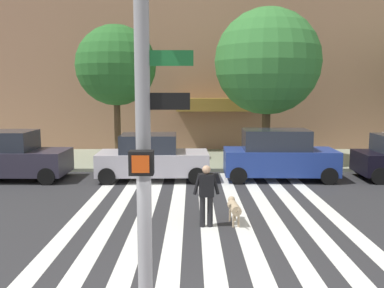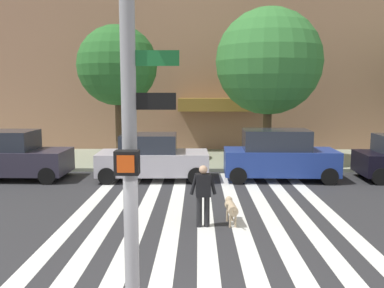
# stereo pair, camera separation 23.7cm
# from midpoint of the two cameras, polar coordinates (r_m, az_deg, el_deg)

# --- Properties ---
(ground_plane) EXTENTS (160.00, 160.00, 0.00)m
(ground_plane) POSITION_cam_midpoint_polar(r_m,az_deg,el_deg) (12.11, 0.67, -9.73)
(ground_plane) COLOR #2B2B2D
(sidewalk_far) EXTENTS (80.00, 6.00, 0.15)m
(sidewalk_far) POSITION_cam_midpoint_polar(r_m,az_deg,el_deg) (21.14, 0.74, -2.06)
(sidewalk_far) COLOR gray
(sidewalk_far) RESTS_ON ground_plane
(crosswalk_stripes) EXTENTS (7.65, 11.96, 0.01)m
(crosswalk_stripes) POSITION_cam_midpoint_polar(r_m,az_deg,el_deg) (12.12, 2.39, -9.71)
(crosswalk_stripes) COLOR silver
(crosswalk_stripes) RESTS_ON ground_plane
(traffic_light_pole) EXTENTS (0.74, 0.46, 5.80)m
(traffic_light_pole) POSITION_cam_midpoint_polar(r_m,az_deg,el_deg) (4.92, -7.33, 6.65)
(traffic_light_pole) COLOR gray
(traffic_light_pole) RESTS_ON sidewalk_near
(parked_car_near_curb) EXTENTS (4.54, 2.08, 1.96)m
(parked_car_near_curb) POSITION_cam_midpoint_polar(r_m,az_deg,el_deg) (18.12, -23.33, -1.57)
(parked_car_near_curb) COLOR #2C2937
(parked_car_near_curb) RESTS_ON ground_plane
(parked_car_behind_first) EXTENTS (4.41, 2.10, 1.83)m
(parked_car_behind_first) POSITION_cam_midpoint_polar(r_m,az_deg,el_deg) (16.63, -5.07, -1.92)
(parked_car_behind_first) COLOR #B2ADB9
(parked_car_behind_first) RESTS_ON ground_plane
(parked_car_third_in_line) EXTENTS (4.43, 1.99, 2.01)m
(parked_car_third_in_line) POSITION_cam_midpoint_polar(r_m,az_deg,el_deg) (16.86, 12.21, -1.59)
(parked_car_third_in_line) COLOR navy
(parked_car_third_in_line) RESTS_ON ground_plane
(street_tree_nearest) EXTENTS (3.75, 3.75, 6.43)m
(street_tree_nearest) POSITION_cam_midpoint_polar(r_m,az_deg,el_deg) (20.11, -9.86, 10.53)
(street_tree_nearest) COLOR #4C3823
(street_tree_nearest) RESTS_ON sidewalk_far
(street_tree_middle) EXTENTS (4.93, 4.93, 7.19)m
(street_tree_middle) POSITION_cam_midpoint_polar(r_m,az_deg,el_deg) (19.99, 10.82, 11.02)
(street_tree_middle) COLOR #4C3823
(street_tree_middle) RESTS_ON sidewalk_far
(pedestrian_dog_walker) EXTENTS (0.71, 0.27, 1.64)m
(pedestrian_dog_walker) POSITION_cam_midpoint_polar(r_m,az_deg,el_deg) (10.89, 2.16, -6.65)
(pedestrian_dog_walker) COLOR black
(pedestrian_dog_walker) RESTS_ON ground_plane
(dog_on_leash) EXTENTS (0.32, 1.13, 0.65)m
(dog_on_leash) POSITION_cam_midpoint_polar(r_m,az_deg,el_deg) (11.32, 5.97, -8.66)
(dog_on_leash) COLOR tan
(dog_on_leash) RESTS_ON ground_plane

